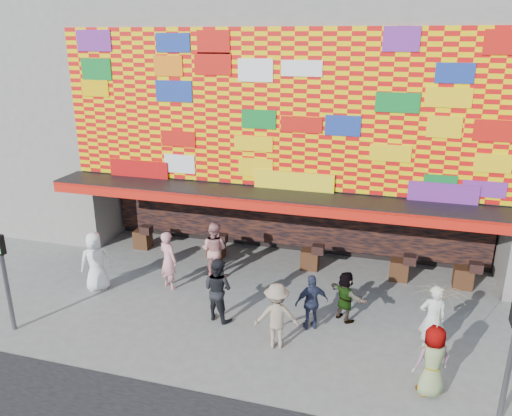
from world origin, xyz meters
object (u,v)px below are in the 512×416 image
(ped_b, at_px, (168,260))
(ped_i, at_px, (214,249))
(ped_d, at_px, (277,316))
(ped_f, at_px, (345,296))
(signal_left, at_px, (4,269))
(ped_a, at_px, (96,261))
(ped_c, at_px, (218,289))
(ped_g, at_px, (433,361))
(ped_e, at_px, (312,302))
(parasol, at_px, (440,309))
(ped_h, at_px, (433,319))

(ped_b, bearing_deg, ped_i, -105.48)
(ped_d, xyz_separation_m, ped_f, (1.56, 1.80, -0.15))
(ped_b, xyz_separation_m, ped_f, (5.67, -0.39, -0.21))
(signal_left, distance_m, ped_a, 3.00)
(ped_a, height_order, ped_c, ped_a)
(ped_i, bearing_deg, ped_g, 153.65)
(ped_a, xyz_separation_m, ped_g, (10.06, -2.25, -0.11))
(ped_a, xyz_separation_m, ped_d, (6.27, -1.43, -0.07))
(signal_left, relative_size, ped_g, 1.74)
(ped_e, bearing_deg, signal_left, -12.97)
(ped_a, relative_size, ped_c, 1.04)
(ped_e, height_order, parasol, parasol)
(ped_d, distance_m, ped_f, 2.39)
(ped_d, height_order, parasol, parasol)
(signal_left, bearing_deg, ped_e, 16.67)
(ped_i, distance_m, parasol, 8.10)
(ped_a, xyz_separation_m, ped_e, (6.99, -0.34, -0.16))
(ped_b, bearing_deg, ped_a, 45.63)
(ped_f, bearing_deg, ped_a, 40.70)
(ped_a, bearing_deg, ped_e, 141.10)
(ped_c, bearing_deg, ped_g, -176.92)
(ped_b, relative_size, ped_i, 1.01)
(ped_b, relative_size, parasol, 0.99)
(ped_f, bearing_deg, ped_i, 18.75)
(ped_b, relative_size, ped_d, 1.07)
(signal_left, distance_m, parasol, 11.00)
(ped_a, bearing_deg, ped_g, 131.32)
(ped_h, relative_size, ped_i, 0.98)
(ped_f, distance_m, ped_h, 2.46)
(ped_a, height_order, ped_i, ped_a)
(ped_h, bearing_deg, signal_left, 0.65)
(signal_left, bearing_deg, ped_c, 22.08)
(ped_d, height_order, ped_i, ped_i)
(ped_b, height_order, ped_h, ped_b)
(signal_left, xyz_separation_m, ped_b, (3.09, 3.46, -0.90))
(parasol, bearing_deg, ped_a, 167.41)
(ped_a, relative_size, ped_g, 1.12)
(ped_a, height_order, ped_b, ped_a)
(ped_e, xyz_separation_m, ped_g, (3.07, -1.90, 0.05))
(ped_a, height_order, ped_d, ped_a)
(signal_left, bearing_deg, ped_d, 10.08)
(ped_g, relative_size, ped_i, 0.91)
(ped_c, relative_size, ped_h, 1.01)
(ped_e, bearing_deg, ped_b, -42.37)
(ped_a, bearing_deg, ped_h, 141.04)
(ped_d, height_order, ped_g, ped_d)
(ped_b, distance_m, ped_i, 1.64)
(ped_c, relative_size, ped_f, 1.25)
(signal_left, relative_size, ped_f, 2.00)
(ped_f, xyz_separation_m, ped_h, (2.29, -0.87, 0.18))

